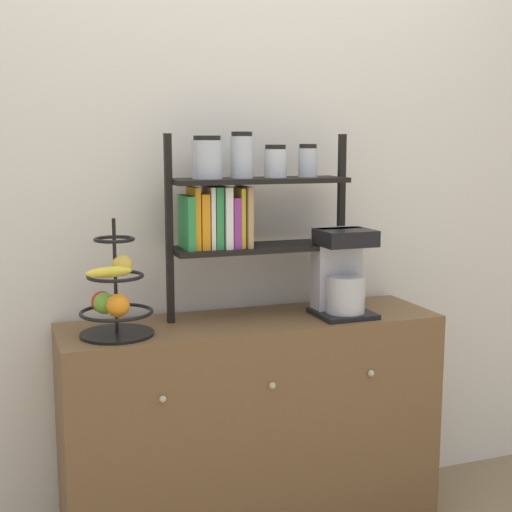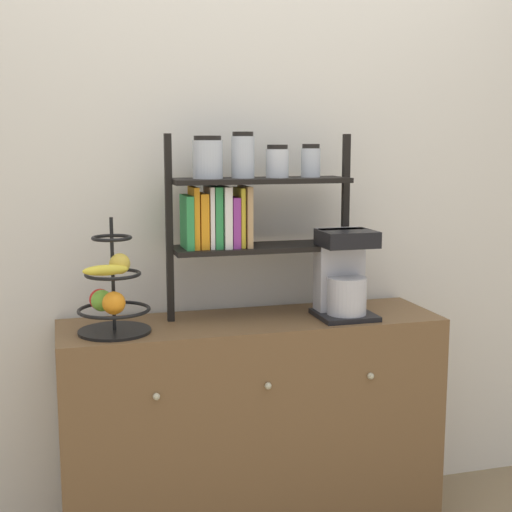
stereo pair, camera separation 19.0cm
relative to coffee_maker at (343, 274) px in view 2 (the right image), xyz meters
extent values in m
cube|color=silver|center=(-0.33, 0.28, 0.31)|extent=(7.00, 0.05, 2.60)
cube|color=brown|center=(-0.33, 0.04, -0.57)|extent=(1.38, 0.39, 0.83)
sphere|color=#B2AD8C|center=(-0.71, -0.16, -0.34)|extent=(0.02, 0.02, 0.02)
sphere|color=#B2AD8C|center=(-0.33, -0.16, -0.34)|extent=(0.02, 0.02, 0.02)
sphere|color=#B2AD8C|center=(0.05, -0.16, -0.34)|extent=(0.02, 0.02, 0.02)
cube|color=black|center=(0.00, -0.02, -0.15)|extent=(0.20, 0.21, 0.02)
cube|color=#B7B7BC|center=(0.00, 0.04, 0.01)|extent=(0.17, 0.08, 0.30)
cylinder|color=#B7B7BC|center=(0.00, -0.04, -0.07)|extent=(0.14, 0.14, 0.14)
cube|color=black|center=(0.00, -0.03, 0.14)|extent=(0.19, 0.17, 0.06)
cylinder|color=black|center=(-0.83, 0.00, -0.15)|extent=(0.24, 0.24, 0.01)
cylinder|color=black|center=(-0.83, 0.00, 0.04)|extent=(0.01, 0.01, 0.38)
torus|color=black|center=(-0.83, 0.00, -0.08)|extent=(0.24, 0.24, 0.01)
torus|color=black|center=(-0.83, 0.00, 0.04)|extent=(0.19, 0.19, 0.01)
torus|color=black|center=(-0.83, 0.00, 0.17)|extent=(0.13, 0.13, 0.01)
sphere|color=red|center=(-0.87, 0.01, -0.04)|extent=(0.07, 0.07, 0.07)
sphere|color=#6BAD33|center=(-0.87, -0.01, -0.04)|extent=(0.07, 0.07, 0.07)
sphere|color=orange|center=(-0.83, -0.07, -0.04)|extent=(0.08, 0.08, 0.08)
ellipsoid|color=yellow|center=(-0.85, -0.05, 0.07)|extent=(0.15, 0.05, 0.04)
sphere|color=gold|center=(-0.81, -0.01, 0.08)|extent=(0.07, 0.07, 0.07)
cube|color=black|center=(-0.62, 0.10, 0.18)|extent=(0.02, 0.02, 0.67)
cube|color=black|center=(0.05, 0.10, 0.18)|extent=(0.02, 0.02, 0.67)
cube|color=black|center=(-0.29, 0.10, 0.10)|extent=(0.64, 0.20, 0.02)
cube|color=black|center=(-0.29, 0.10, 0.34)|extent=(0.64, 0.20, 0.02)
cube|color=#2D8C47|center=(-0.56, 0.10, 0.20)|extent=(0.03, 0.15, 0.19)
cube|color=orange|center=(-0.53, 0.10, 0.21)|extent=(0.02, 0.13, 0.22)
cube|color=orange|center=(-0.50, 0.10, 0.20)|extent=(0.03, 0.13, 0.20)
cube|color=white|center=(-0.48, 0.10, 0.21)|extent=(0.02, 0.13, 0.22)
cube|color=#2D8C47|center=(-0.45, 0.10, 0.21)|extent=(0.03, 0.13, 0.22)
cube|color=white|center=(-0.42, 0.10, 0.21)|extent=(0.03, 0.15, 0.22)
cube|color=#8C338C|center=(-0.39, 0.10, 0.19)|extent=(0.03, 0.15, 0.18)
cube|color=yellow|center=(-0.37, 0.10, 0.21)|extent=(0.02, 0.13, 0.21)
cube|color=tan|center=(-0.34, 0.10, 0.21)|extent=(0.02, 0.15, 0.22)
cylinder|color=silver|center=(-0.48, 0.10, 0.42)|extent=(0.11, 0.11, 0.13)
cylinder|color=black|center=(-0.48, 0.10, 0.49)|extent=(0.10, 0.10, 0.02)
cylinder|color=silver|center=(-0.35, 0.10, 0.42)|extent=(0.08, 0.08, 0.15)
cylinder|color=black|center=(-0.35, 0.10, 0.51)|extent=(0.07, 0.07, 0.02)
cylinder|color=silver|center=(-0.22, 0.10, 0.40)|extent=(0.08, 0.08, 0.10)
cylinder|color=black|center=(-0.22, 0.10, 0.46)|extent=(0.08, 0.08, 0.02)
cylinder|color=silver|center=(-0.09, 0.10, 0.40)|extent=(0.07, 0.07, 0.11)
cylinder|color=black|center=(-0.09, 0.10, 0.46)|extent=(0.06, 0.06, 0.02)
camera|label=1|loc=(-1.18, -2.32, 0.48)|focal=50.00mm
camera|label=2|loc=(-1.00, -2.38, 0.48)|focal=50.00mm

